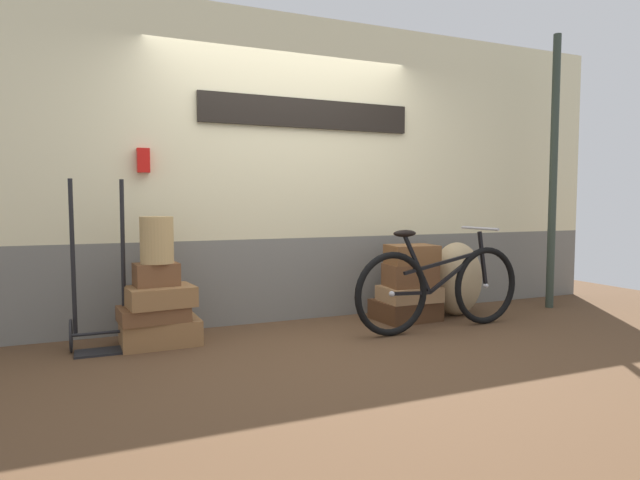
{
  "coord_description": "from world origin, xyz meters",
  "views": [
    {
      "loc": [
        -1.68,
        -3.97,
        1.12
      ],
      "look_at": [
        0.12,
        0.22,
        0.8
      ],
      "focal_mm": 30.05,
      "sensor_mm": 36.0,
      "label": 1
    }
  ],
  "objects_px": {
    "suitcase_3": "(156,274)",
    "suitcase_5": "(409,294)",
    "suitcase_6": "(410,275)",
    "wicker_basket": "(157,240)",
    "suitcase_1": "(153,314)",
    "burlap_sack": "(457,279)",
    "bicycle": "(441,287)",
    "suitcase_7": "(412,254)",
    "suitcase_4": "(405,310)",
    "luggage_trolley": "(100,308)",
    "suitcase_0": "(160,332)",
    "suitcase_2": "(161,296)"
  },
  "relations": [
    {
      "from": "suitcase_4",
      "to": "wicker_basket",
      "type": "bearing_deg",
      "value": 176.19
    },
    {
      "from": "wicker_basket",
      "to": "luggage_trolley",
      "type": "relative_size",
      "value": 0.28
    },
    {
      "from": "luggage_trolley",
      "to": "suitcase_5",
      "type": "bearing_deg",
      "value": -1.12
    },
    {
      "from": "suitcase_2",
      "to": "suitcase_6",
      "type": "bearing_deg",
      "value": -6.45
    },
    {
      "from": "suitcase_2",
      "to": "luggage_trolley",
      "type": "xyz_separation_m",
      "value": [
        -0.44,
        0.06,
        -0.07
      ]
    },
    {
      "from": "wicker_basket",
      "to": "bicycle",
      "type": "xyz_separation_m",
      "value": [
        2.34,
        -0.44,
        -0.45
      ]
    },
    {
      "from": "suitcase_1",
      "to": "burlap_sack",
      "type": "xyz_separation_m",
      "value": [
        2.89,
        0.02,
        0.11
      ]
    },
    {
      "from": "suitcase_3",
      "to": "suitcase_6",
      "type": "distance_m",
      "value": 2.3
    },
    {
      "from": "wicker_basket",
      "to": "luggage_trolley",
      "type": "height_order",
      "value": "luggage_trolley"
    },
    {
      "from": "bicycle",
      "to": "suitcase_7",
      "type": "bearing_deg",
      "value": 94.88
    },
    {
      "from": "suitcase_1",
      "to": "suitcase_7",
      "type": "xyz_separation_m",
      "value": [
        2.34,
        -0.01,
        0.37
      ]
    },
    {
      "from": "suitcase_5",
      "to": "wicker_basket",
      "type": "height_order",
      "value": "wicker_basket"
    },
    {
      "from": "suitcase_1",
      "to": "wicker_basket",
      "type": "xyz_separation_m",
      "value": [
        0.04,
        0.02,
        0.57
      ]
    },
    {
      "from": "suitcase_3",
      "to": "suitcase_6",
      "type": "relative_size",
      "value": 0.74
    },
    {
      "from": "suitcase_3",
      "to": "suitcase_5",
      "type": "distance_m",
      "value": 2.31
    },
    {
      "from": "suitcase_1",
      "to": "suitcase_7",
      "type": "bearing_deg",
      "value": -5.64
    },
    {
      "from": "suitcase_5",
      "to": "bicycle",
      "type": "relative_size",
      "value": 0.3
    },
    {
      "from": "suitcase_3",
      "to": "bicycle",
      "type": "distance_m",
      "value": 2.4
    },
    {
      "from": "suitcase_4",
      "to": "suitcase_5",
      "type": "bearing_deg",
      "value": -77.99
    },
    {
      "from": "suitcase_1",
      "to": "suitcase_5",
      "type": "height_order",
      "value": "suitcase_5"
    },
    {
      "from": "suitcase_1",
      "to": "burlap_sack",
      "type": "bearing_deg",
      "value": -5.05
    },
    {
      "from": "wicker_basket",
      "to": "bicycle",
      "type": "relative_size",
      "value": 0.21
    },
    {
      "from": "suitcase_2",
      "to": "bicycle",
      "type": "height_order",
      "value": "bicycle"
    },
    {
      "from": "suitcase_2",
      "to": "suitcase_7",
      "type": "relative_size",
      "value": 1.12
    },
    {
      "from": "suitcase_1",
      "to": "luggage_trolley",
      "type": "xyz_separation_m",
      "value": [
        -0.38,
        0.05,
        0.06
      ]
    },
    {
      "from": "suitcase_4",
      "to": "suitcase_7",
      "type": "height_order",
      "value": "suitcase_7"
    },
    {
      "from": "suitcase_1",
      "to": "suitcase_6",
      "type": "height_order",
      "value": "suitcase_6"
    },
    {
      "from": "suitcase_5",
      "to": "suitcase_3",
      "type": "bearing_deg",
      "value": -179.94
    },
    {
      "from": "suitcase_6",
      "to": "bicycle",
      "type": "distance_m",
      "value": 0.42
    },
    {
      "from": "suitcase_6",
      "to": "suitcase_7",
      "type": "bearing_deg",
      "value": -13.31
    },
    {
      "from": "burlap_sack",
      "to": "suitcase_6",
      "type": "bearing_deg",
      "value": -177.67
    },
    {
      "from": "burlap_sack",
      "to": "bicycle",
      "type": "bearing_deg",
      "value": -139.17
    },
    {
      "from": "suitcase_5",
      "to": "bicycle",
      "type": "bearing_deg",
      "value": -81.45
    },
    {
      "from": "suitcase_2",
      "to": "suitcase_5",
      "type": "relative_size",
      "value": 0.95
    },
    {
      "from": "suitcase_3",
      "to": "luggage_trolley",
      "type": "distance_m",
      "value": 0.48
    },
    {
      "from": "wicker_basket",
      "to": "burlap_sack",
      "type": "height_order",
      "value": "wicker_basket"
    },
    {
      "from": "suitcase_3",
      "to": "wicker_basket",
      "type": "height_order",
      "value": "wicker_basket"
    },
    {
      "from": "suitcase_0",
      "to": "suitcase_5",
      "type": "xyz_separation_m",
      "value": [
        2.27,
        -0.05,
        0.16
      ]
    },
    {
      "from": "suitcase_6",
      "to": "suitcase_5",
      "type": "bearing_deg",
      "value": -165.71
    },
    {
      "from": "suitcase_0",
      "to": "suitcase_2",
      "type": "height_order",
      "value": "suitcase_2"
    },
    {
      "from": "suitcase_6",
      "to": "suitcase_3",
      "type": "bearing_deg",
      "value": -174.87
    },
    {
      "from": "suitcase_0",
      "to": "luggage_trolley",
      "type": "distance_m",
      "value": 0.49
    },
    {
      "from": "wicker_basket",
      "to": "suitcase_3",
      "type": "bearing_deg",
      "value": 114.17
    },
    {
      "from": "suitcase_4",
      "to": "suitcase_6",
      "type": "height_order",
      "value": "suitcase_6"
    },
    {
      "from": "suitcase_5",
      "to": "suitcase_7",
      "type": "relative_size",
      "value": 1.19
    },
    {
      "from": "suitcase_7",
      "to": "bicycle",
      "type": "height_order",
      "value": "bicycle"
    },
    {
      "from": "suitcase_6",
      "to": "bicycle",
      "type": "height_order",
      "value": "bicycle"
    },
    {
      "from": "suitcase_6",
      "to": "suitcase_4",
      "type": "bearing_deg",
      "value": 119.61
    },
    {
      "from": "suitcase_6",
      "to": "wicker_basket",
      "type": "relative_size",
      "value": 1.22
    },
    {
      "from": "suitcase_1",
      "to": "suitcase_4",
      "type": "distance_m",
      "value": 2.32
    }
  ]
}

